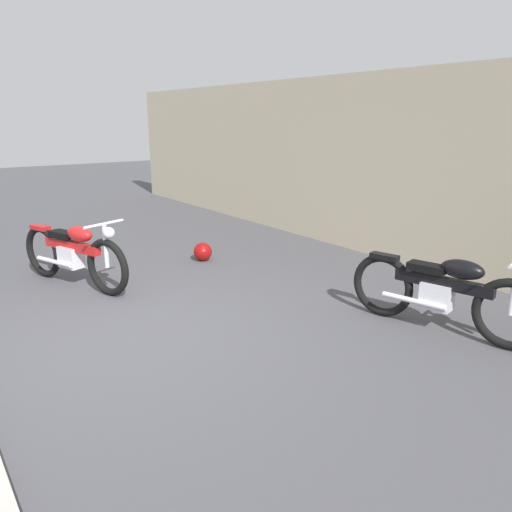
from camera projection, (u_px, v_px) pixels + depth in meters
The scene contains 5 objects.
ground_plane at pixel (125, 341), 4.88m from camera, with size 40.00×40.00×0.00m, color #47474C.
building_wall at pixel (424, 170), 7.08m from camera, with size 18.00×0.30×2.79m, color beige.
helmet at pixel (203, 252), 7.59m from camera, with size 0.28×0.28×0.28m, color maroon.
motorcycle_red at pixel (74, 253), 6.38m from camera, with size 1.95×0.89×0.92m.
motorcycle_black at pixel (444, 292), 4.99m from camera, with size 1.96×0.70×0.89m.
Camera 1 is at (4.38, -1.59, 2.11)m, focal length 34.82 mm.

